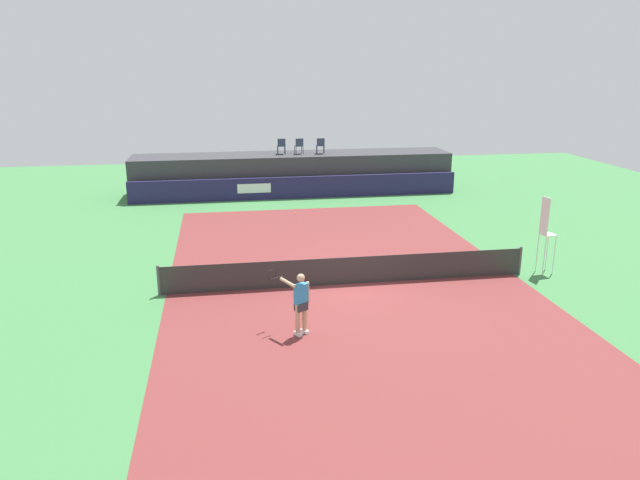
{
  "coord_description": "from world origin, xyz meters",
  "views": [
    {
      "loc": [
        -4.05,
        -18.73,
        7.24
      ],
      "look_at": [
        -0.62,
        2.0,
        1.0
      ],
      "focal_mm": 33.85,
      "sensor_mm": 36.0,
      "label": 1
    }
  ],
  "objects_px": {
    "net_post_far": "(520,261)",
    "spectator_chair_far_left": "(281,145)",
    "net_post_near": "(159,281)",
    "spectator_chair_left": "(299,145)",
    "tennis_ball": "(295,213)",
    "tennis_player": "(300,302)",
    "spectator_chair_center": "(320,145)",
    "umpire_chair": "(546,230)"
  },
  "relations": [
    {
      "from": "umpire_chair",
      "to": "net_post_far",
      "type": "relative_size",
      "value": 2.76
    },
    {
      "from": "umpire_chair",
      "to": "spectator_chair_center",
      "type": "bearing_deg",
      "value": 110.03
    },
    {
      "from": "spectator_chair_far_left",
      "to": "umpire_chair",
      "type": "height_order",
      "value": "spectator_chair_far_left"
    },
    {
      "from": "tennis_player",
      "to": "net_post_near",
      "type": "bearing_deg",
      "value": 138.68
    },
    {
      "from": "tennis_player",
      "to": "tennis_ball",
      "type": "distance_m",
      "value": 13.73
    },
    {
      "from": "net_post_near",
      "to": "tennis_player",
      "type": "xyz_separation_m",
      "value": [
        4.1,
        -3.61,
        0.46
      ]
    },
    {
      "from": "net_post_near",
      "to": "net_post_far",
      "type": "relative_size",
      "value": 1.0
    },
    {
      "from": "spectator_chair_center",
      "to": "tennis_player",
      "type": "bearing_deg",
      "value": -101.1
    },
    {
      "from": "spectator_chair_center",
      "to": "tennis_player",
      "type": "height_order",
      "value": "spectator_chair_center"
    },
    {
      "from": "spectator_chair_left",
      "to": "tennis_player",
      "type": "xyz_separation_m",
      "value": [
        -2.45,
        -18.72,
        -1.73
      ]
    },
    {
      "from": "spectator_chair_far_left",
      "to": "tennis_ball",
      "type": "distance_m",
      "value": 5.85
    },
    {
      "from": "spectator_chair_far_left",
      "to": "umpire_chair",
      "type": "distance_m",
      "value": 17.1
    },
    {
      "from": "spectator_chair_far_left",
      "to": "tennis_ball",
      "type": "xyz_separation_m",
      "value": [
        0.11,
        -5.21,
        -2.66
      ]
    },
    {
      "from": "net_post_near",
      "to": "spectator_chair_center",
      "type": "bearing_deg",
      "value": 62.7
    },
    {
      "from": "tennis_player",
      "to": "spectator_chair_center",
      "type": "bearing_deg",
      "value": 78.9
    },
    {
      "from": "net_post_near",
      "to": "umpire_chair",
      "type": "bearing_deg",
      "value": -0.06
    },
    {
      "from": "net_post_far",
      "to": "net_post_near",
      "type": "bearing_deg",
      "value": 180.0
    },
    {
      "from": "net_post_near",
      "to": "net_post_far",
      "type": "xyz_separation_m",
      "value": [
        12.4,
        0.0,
        0.0
      ]
    },
    {
      "from": "spectator_chair_center",
      "to": "tennis_ball",
      "type": "distance_m",
      "value": 6.06
    },
    {
      "from": "spectator_chair_far_left",
      "to": "net_post_near",
      "type": "distance_m",
      "value": 16.35
    },
    {
      "from": "spectator_chair_center",
      "to": "tennis_ball",
      "type": "bearing_deg",
      "value": -112.66
    },
    {
      "from": "spectator_chair_far_left",
      "to": "umpire_chair",
      "type": "bearing_deg",
      "value": -63.21
    },
    {
      "from": "spectator_chair_left",
      "to": "net_post_near",
      "type": "xyz_separation_m",
      "value": [
        -6.55,
        -15.12,
        -2.19
      ]
    },
    {
      "from": "net_post_near",
      "to": "tennis_ball",
      "type": "xyz_separation_m",
      "value": [
        5.66,
        10.01,
        -0.46
      ]
    },
    {
      "from": "net_post_far",
      "to": "spectator_chair_left",
      "type": "bearing_deg",
      "value": 111.16
    },
    {
      "from": "spectator_chair_far_left",
      "to": "net_post_near",
      "type": "height_order",
      "value": "spectator_chair_far_left"
    },
    {
      "from": "net_post_far",
      "to": "spectator_chair_far_left",
      "type": "bearing_deg",
      "value": 114.22
    },
    {
      "from": "spectator_chair_left",
      "to": "tennis_ball",
      "type": "distance_m",
      "value": 5.83
    },
    {
      "from": "spectator_chair_left",
      "to": "net_post_far",
      "type": "height_order",
      "value": "spectator_chair_left"
    },
    {
      "from": "spectator_chair_center",
      "to": "spectator_chair_far_left",
      "type": "bearing_deg",
      "value": 175.21
    },
    {
      "from": "spectator_chair_left",
      "to": "spectator_chair_center",
      "type": "relative_size",
      "value": 1.0
    },
    {
      "from": "umpire_chair",
      "to": "tennis_ball",
      "type": "relative_size",
      "value": 40.59
    },
    {
      "from": "net_post_near",
      "to": "tennis_player",
      "type": "distance_m",
      "value": 5.48
    },
    {
      "from": "net_post_near",
      "to": "tennis_ball",
      "type": "height_order",
      "value": "net_post_near"
    },
    {
      "from": "net_post_far",
      "to": "tennis_ball",
      "type": "height_order",
      "value": "net_post_far"
    },
    {
      "from": "spectator_chair_center",
      "to": "net_post_near",
      "type": "distance_m",
      "value": 17.06
    },
    {
      "from": "umpire_chair",
      "to": "tennis_player",
      "type": "xyz_separation_m",
      "value": [
        -9.14,
        -3.59,
        -0.63
      ]
    },
    {
      "from": "spectator_chair_left",
      "to": "spectator_chair_center",
      "type": "xyz_separation_m",
      "value": [
        1.21,
        -0.08,
        0.0
      ]
    },
    {
      "from": "umpire_chair",
      "to": "net_post_near",
      "type": "xyz_separation_m",
      "value": [
        -13.24,
        0.01,
        -1.09
      ]
    },
    {
      "from": "net_post_far",
      "to": "tennis_ball",
      "type": "bearing_deg",
      "value": 123.96
    },
    {
      "from": "spectator_chair_far_left",
      "to": "net_post_far",
      "type": "relative_size",
      "value": 0.89
    },
    {
      "from": "umpire_chair",
      "to": "net_post_far",
      "type": "xyz_separation_m",
      "value": [
        -0.84,
        0.01,
        -1.09
      ]
    }
  ]
}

